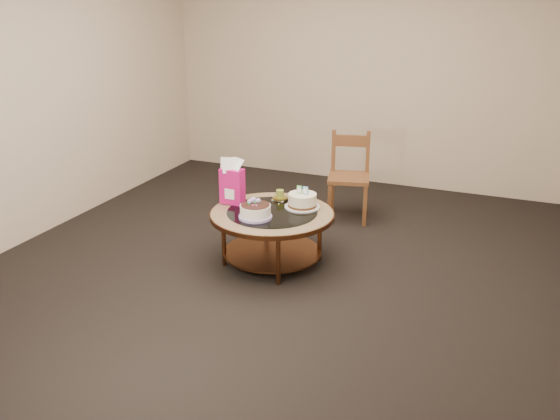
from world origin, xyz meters
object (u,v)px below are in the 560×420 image
at_px(coffee_table, 272,221).
at_px(decorated_cake, 255,212).
at_px(cream_cake, 302,201).
at_px(dining_chair, 349,176).
at_px(gift_bag, 232,181).

height_order(coffee_table, decorated_cake, decorated_cake).
distance_m(coffee_table, decorated_cake, 0.23).
relative_size(cream_cake, dining_chair, 0.34).
relative_size(gift_bag, dining_chair, 0.46).
height_order(decorated_cake, gift_bag, gift_bag).
height_order(cream_cake, gift_bag, gift_bag).
bearing_deg(gift_bag, decorated_cake, -35.89).
xyz_separation_m(decorated_cake, dining_chair, (0.34, 1.45, -0.08)).
relative_size(coffee_table, gift_bag, 2.63).
distance_m(cream_cake, gift_bag, 0.61).
relative_size(coffee_table, cream_cake, 3.49).
bearing_deg(cream_cake, coffee_table, -133.92).
distance_m(decorated_cake, dining_chair, 1.49).
xyz_separation_m(decorated_cake, gift_bag, (-0.32, 0.24, 0.14)).
bearing_deg(decorated_cake, dining_chair, 76.89).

